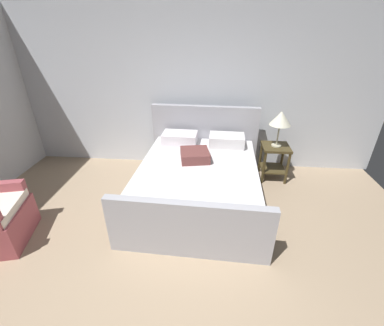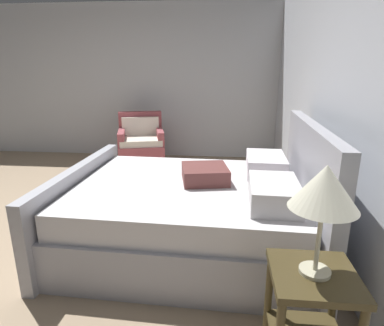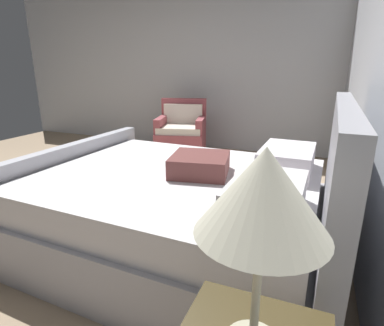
# 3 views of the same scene
# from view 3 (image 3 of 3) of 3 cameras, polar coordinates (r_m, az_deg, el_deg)

# --- Properties ---
(ground_plane) EXTENTS (6.20, 6.06, 0.02)m
(ground_plane) POSITION_cam_3_polar(r_m,az_deg,el_deg) (3.63, -28.57, -7.17)
(ground_plane) COLOR #9D856A
(wall_side_left) EXTENTS (0.12, 6.18, 2.70)m
(wall_side_left) POSITION_cam_3_polar(r_m,az_deg,el_deg) (5.84, -5.47, 17.01)
(wall_side_left) COLOR silver
(wall_side_left) RESTS_ON ground
(bed) EXTENTS (1.91, 2.26, 1.17)m
(bed) POSITION_cam_3_polar(r_m,az_deg,el_deg) (2.32, -1.39, -8.54)
(bed) COLOR #A1A1A9
(bed) RESTS_ON ground
(table_lamp_right) EXTENTS (0.33, 0.33, 0.58)m
(table_lamp_right) POSITION_cam_3_polar(r_m,az_deg,el_deg) (0.75, 13.13, -5.99)
(table_lamp_right) COLOR #B7B293
(table_lamp_right) RESTS_ON nightstand_right
(armchair) EXTENTS (0.89, 0.88, 0.90)m
(armchair) POSITION_cam_3_polar(r_m,az_deg,el_deg) (4.87, -1.93, 5.16)
(armchair) COLOR #9E484F
(armchair) RESTS_ON ground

